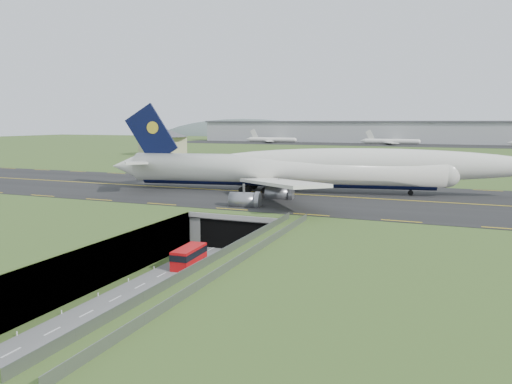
% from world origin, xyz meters
% --- Properties ---
extents(ground, '(900.00, 900.00, 0.00)m').
position_xyz_m(ground, '(0.00, 0.00, 0.00)').
color(ground, '#385321').
rests_on(ground, ground).
extents(airfield_deck, '(800.00, 800.00, 6.00)m').
position_xyz_m(airfield_deck, '(0.00, 0.00, 3.00)').
color(airfield_deck, gray).
rests_on(airfield_deck, ground).
extents(trench_road, '(12.00, 75.00, 0.20)m').
position_xyz_m(trench_road, '(0.00, -7.50, 0.10)').
color(trench_road, slate).
rests_on(trench_road, ground).
extents(taxiway, '(800.00, 44.00, 0.18)m').
position_xyz_m(taxiway, '(0.00, 33.00, 6.09)').
color(taxiway, black).
rests_on(taxiway, airfield_deck).
extents(tunnel_portal, '(17.00, 22.30, 6.00)m').
position_xyz_m(tunnel_portal, '(0.00, 16.71, 3.33)').
color(tunnel_portal, gray).
rests_on(tunnel_portal, ground).
extents(guideway, '(3.00, 53.00, 7.05)m').
position_xyz_m(guideway, '(11.00, -19.11, 5.32)').
color(guideway, '#A8A8A3').
rests_on(guideway, ground).
extents(jumbo_jet, '(90.64, 58.38, 19.61)m').
position_xyz_m(jumbo_jet, '(5.47, 36.37, 11.27)').
color(jumbo_jet, white).
rests_on(jumbo_jet, ground).
extents(shuttle_tram, '(3.07, 7.18, 2.89)m').
position_xyz_m(shuttle_tram, '(-2.09, -2.80, 1.59)').
color(shuttle_tram, red).
rests_on(shuttle_tram, ground).
extents(service_building, '(27.99, 27.99, 12.35)m').
position_xyz_m(service_building, '(-90.64, 130.55, 13.32)').
color(service_building, tan).
rests_on(service_building, ground).
extents(cargo_terminal, '(320.00, 67.00, 15.60)m').
position_xyz_m(cargo_terminal, '(-0.05, 299.41, 13.96)').
color(cargo_terminal, '#B2B2B2').
rests_on(cargo_terminal, ground).
extents(distant_hills, '(700.00, 91.00, 60.00)m').
position_xyz_m(distant_hills, '(64.38, 430.00, -4.00)').
color(distant_hills, slate).
rests_on(distant_hills, ground).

